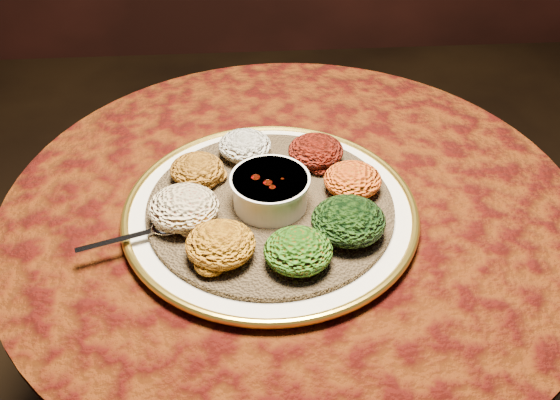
{
  "coord_description": "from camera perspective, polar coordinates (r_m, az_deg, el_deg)",
  "views": [
    {
      "loc": [
        -0.08,
        -0.78,
        1.4
      ],
      "look_at": [
        -0.02,
        -0.03,
        0.76
      ],
      "focal_mm": 40.0,
      "sensor_mm": 36.0,
      "label": 1
    }
  ],
  "objects": [
    {
      "name": "table",
      "position": [
        1.16,
        1.08,
        -6.9
      ],
      "size": [
        0.96,
        0.96,
        0.73
      ],
      "color": "black",
      "rests_on": "ground"
    },
    {
      "name": "platter",
      "position": [
        0.99,
        -0.88,
        -1.04
      ],
      "size": [
        0.52,
        0.52,
        0.02
      ],
      "rotation": [
        0.0,
        0.0,
        -0.17
      ],
      "color": "silver",
      "rests_on": "table"
    },
    {
      "name": "injera",
      "position": [
        0.99,
        -0.89,
        -0.56
      ],
      "size": [
        0.45,
        0.45,
        0.01
      ],
      "primitive_type": "cylinder",
      "rotation": [
        0.0,
        0.0,
        -0.15
      ],
      "color": "brown",
      "rests_on": "platter"
    },
    {
      "name": "stew_bowl",
      "position": [
        0.96,
        -0.91,
        1.01
      ],
      "size": [
        0.12,
        0.12,
        0.05
      ],
      "color": "white",
      "rests_on": "injera"
    },
    {
      "name": "spoon",
      "position": [
        0.95,
        -10.9,
        -2.62
      ],
      "size": [
        0.15,
        0.06,
        0.01
      ],
      "rotation": [
        0.0,
        0.0,
        -2.83
      ],
      "color": "silver",
      "rests_on": "injera"
    },
    {
      "name": "portion_ayib",
      "position": [
        1.07,
        -3.24,
        4.98
      ],
      "size": [
        0.09,
        0.09,
        0.04
      ],
      "primitive_type": "ellipsoid",
      "color": "beige",
      "rests_on": "injera"
    },
    {
      "name": "portion_kitfo",
      "position": [
        1.06,
        3.29,
        4.52
      ],
      "size": [
        0.09,
        0.09,
        0.05
      ],
      "primitive_type": "ellipsoid",
      "color": "black",
      "rests_on": "injera"
    },
    {
      "name": "portion_tikil",
      "position": [
        1.0,
        6.65,
        1.84
      ],
      "size": [
        0.09,
        0.09,
        0.04
      ],
      "primitive_type": "ellipsoid",
      "color": "#A57B0D",
      "rests_on": "injera"
    },
    {
      "name": "portion_gomen",
      "position": [
        0.92,
        6.27,
        -1.91
      ],
      "size": [
        0.11,
        0.11,
        0.05
      ],
      "primitive_type": "ellipsoid",
      "color": "black",
      "rests_on": "injera"
    },
    {
      "name": "portion_mixveg",
      "position": [
        0.87,
        1.67,
        -4.66
      ],
      "size": [
        0.1,
        0.09,
        0.05
      ],
      "primitive_type": "ellipsoid",
      "color": "#8C3909",
      "rests_on": "injera"
    },
    {
      "name": "portion_kik",
      "position": [
        0.88,
        -5.46,
        -4.05
      ],
      "size": [
        0.1,
        0.1,
        0.05
      ],
      "primitive_type": "ellipsoid",
      "color": "#C17711",
      "rests_on": "injera"
    },
    {
      "name": "portion_timatim",
      "position": [
        0.95,
        -8.78,
        -0.68
      ],
      "size": [
        0.11,
        0.1,
        0.05
      ],
      "primitive_type": "ellipsoid",
      "color": "maroon",
      "rests_on": "injera"
    },
    {
      "name": "portion_shiro",
      "position": [
        1.03,
        -7.61,
        2.79
      ],
      "size": [
        0.09,
        0.08,
        0.04
      ],
      "primitive_type": "ellipsoid",
      "color": "#9D5D13",
      "rests_on": "injera"
    }
  ]
}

